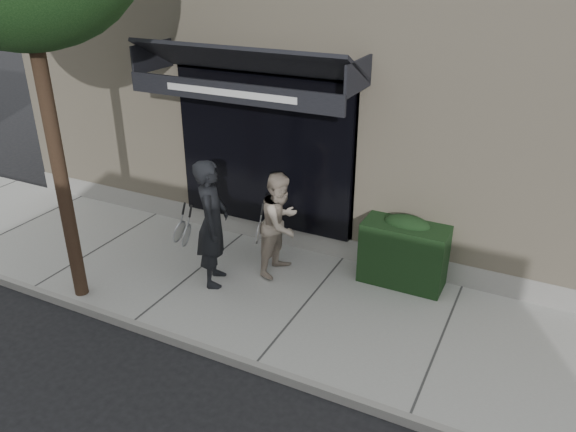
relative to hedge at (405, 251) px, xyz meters
The scene contains 7 objects.
ground 1.79m from the hedge, 131.35° to the right, with size 80.00×80.00×0.00m, color black.
sidewalk 1.77m from the hedge, 131.35° to the right, with size 20.00×3.00×0.12m, color #A09F9A.
curb 3.07m from the hedge, 111.45° to the right, with size 20.00×0.10×0.14m, color gray.
building_facade 4.39m from the hedge, 106.65° to the left, with size 14.30×8.04×5.64m.
hedge is the anchor object (origin of this frame).
pedestrian_front 3.01m from the hedge, 153.19° to the right, with size 0.85×0.95×2.03m.
pedestrian_back 1.98m from the hedge, 162.74° to the right, with size 0.72×0.88×1.70m.
Camera 1 is at (2.90, -6.41, 4.87)m, focal length 35.00 mm.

